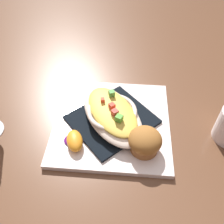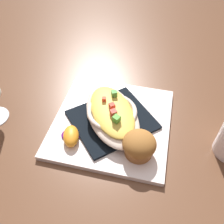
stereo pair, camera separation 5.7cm
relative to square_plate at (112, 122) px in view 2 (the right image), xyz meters
name	(u,v)px [view 2 (the right image)]	position (x,y,z in m)	size (l,w,h in m)	color
ground_plane	(112,124)	(0.00, 0.00, -0.01)	(2.60, 2.60, 0.00)	brown
square_plate	(112,122)	(0.00, 0.00, 0.00)	(0.28, 0.28, 0.01)	white
folded_napkin	(112,119)	(0.00, 0.00, 0.01)	(0.16, 0.18, 0.01)	black
gratin_dish	(112,113)	(0.00, 0.00, 0.03)	(0.24, 0.19, 0.05)	beige
muffin	(139,145)	(-0.08, -0.07, 0.03)	(0.07, 0.07, 0.05)	#9A5E31
orange_garnish	(71,136)	(-0.07, 0.08, 0.02)	(0.07, 0.06, 0.03)	#561365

